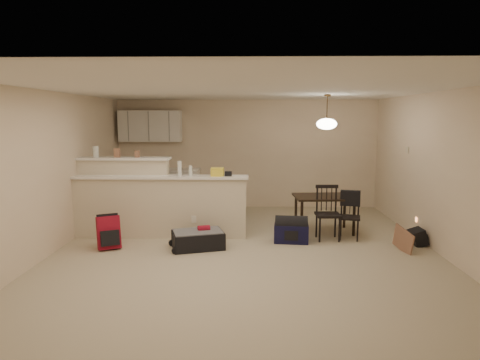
{
  "coord_description": "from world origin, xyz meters",
  "views": [
    {
      "loc": [
        0.06,
        -6.43,
        2.1
      ],
      "look_at": [
        -0.1,
        0.7,
        1.05
      ],
      "focal_mm": 32.0,
      "sensor_mm": 36.0,
      "label": 1
    }
  ],
  "objects_px": {
    "red_backpack": "(109,232)",
    "black_daypack": "(418,237)",
    "dining_chair_near": "(328,213)",
    "dining_table": "(324,200)",
    "pendant_lamp": "(327,123)",
    "suitcase": "(198,240)",
    "dining_chair_far": "(350,216)",
    "navy_duffel": "(291,233)"
  },
  "relations": [
    {
      "from": "dining_table",
      "to": "black_daypack",
      "type": "xyz_separation_m",
      "value": [
        1.42,
        -0.79,
        -0.46
      ]
    },
    {
      "from": "red_backpack",
      "to": "black_daypack",
      "type": "xyz_separation_m",
      "value": [
        5.06,
        0.29,
        -0.13
      ]
    },
    {
      "from": "suitcase",
      "to": "navy_duffel",
      "type": "relative_size",
      "value": 1.41
    },
    {
      "from": "dining_table",
      "to": "black_daypack",
      "type": "relative_size",
      "value": 3.8
    },
    {
      "from": "dining_chair_near",
      "to": "black_daypack",
      "type": "relative_size",
      "value": 3.14
    },
    {
      "from": "suitcase",
      "to": "black_daypack",
      "type": "relative_size",
      "value": 2.69
    },
    {
      "from": "dining_chair_near",
      "to": "black_daypack",
      "type": "xyz_separation_m",
      "value": [
        1.44,
        -0.28,
        -0.34
      ]
    },
    {
      "from": "black_daypack",
      "to": "dining_chair_far",
      "type": "bearing_deg",
      "value": 70.92
    },
    {
      "from": "dining_table",
      "to": "black_daypack",
      "type": "distance_m",
      "value": 1.69
    },
    {
      "from": "navy_duffel",
      "to": "dining_chair_near",
      "type": "bearing_deg",
      "value": 19.8
    },
    {
      "from": "suitcase",
      "to": "black_daypack",
      "type": "distance_m",
      "value": 3.63
    },
    {
      "from": "pendant_lamp",
      "to": "navy_duffel",
      "type": "bearing_deg",
      "value": -134.77
    },
    {
      "from": "black_daypack",
      "to": "suitcase",
      "type": "bearing_deg",
      "value": 92.52
    },
    {
      "from": "pendant_lamp",
      "to": "dining_chair_far",
      "type": "relative_size",
      "value": 0.76
    },
    {
      "from": "dining_table",
      "to": "red_backpack",
      "type": "bearing_deg",
      "value": -167.63
    },
    {
      "from": "dining_chair_near",
      "to": "navy_duffel",
      "type": "bearing_deg",
      "value": -167.07
    },
    {
      "from": "pendant_lamp",
      "to": "red_backpack",
      "type": "height_order",
      "value": "pendant_lamp"
    },
    {
      "from": "dining_table",
      "to": "red_backpack",
      "type": "height_order",
      "value": "dining_table"
    },
    {
      "from": "pendant_lamp",
      "to": "red_backpack",
      "type": "bearing_deg",
      "value": -163.46
    },
    {
      "from": "dining_chair_near",
      "to": "red_backpack",
      "type": "height_order",
      "value": "dining_chair_near"
    },
    {
      "from": "pendant_lamp",
      "to": "suitcase",
      "type": "distance_m",
      "value": 3.06
    },
    {
      "from": "dining_chair_near",
      "to": "suitcase",
      "type": "distance_m",
      "value": 2.27
    },
    {
      "from": "suitcase",
      "to": "black_daypack",
      "type": "xyz_separation_m",
      "value": [
        3.62,
        0.25,
        -0.0
      ]
    },
    {
      "from": "dining_chair_far",
      "to": "black_daypack",
      "type": "distance_m",
      "value": 1.14
    },
    {
      "from": "pendant_lamp",
      "to": "black_daypack",
      "type": "relative_size",
      "value": 2.08
    },
    {
      "from": "pendant_lamp",
      "to": "dining_chair_far",
      "type": "height_order",
      "value": "pendant_lamp"
    },
    {
      "from": "dining_chair_far",
      "to": "suitcase",
      "type": "distance_m",
      "value": 2.64
    },
    {
      "from": "suitcase",
      "to": "navy_duffel",
      "type": "bearing_deg",
      "value": -3.22
    },
    {
      "from": "dining_chair_near",
      "to": "dining_table",
      "type": "bearing_deg",
      "value": 86.34
    },
    {
      "from": "dining_chair_near",
      "to": "red_backpack",
      "type": "relative_size",
      "value": 1.78
    },
    {
      "from": "pendant_lamp",
      "to": "red_backpack",
      "type": "relative_size",
      "value": 1.18
    },
    {
      "from": "black_daypack",
      "to": "dining_chair_near",
      "type": "bearing_deg",
      "value": 77.4
    },
    {
      "from": "dining_table",
      "to": "pendant_lamp",
      "type": "height_order",
      "value": "pendant_lamp"
    },
    {
      "from": "dining_table",
      "to": "dining_chair_near",
      "type": "bearing_deg",
      "value": -96.4
    },
    {
      "from": "pendant_lamp",
      "to": "dining_chair_near",
      "type": "relative_size",
      "value": 0.66
    },
    {
      "from": "red_backpack",
      "to": "navy_duffel",
      "type": "height_order",
      "value": "red_backpack"
    },
    {
      "from": "dining_table",
      "to": "dining_chair_near",
      "type": "height_order",
      "value": "dining_chair_near"
    },
    {
      "from": "dining_chair_far",
      "to": "suitcase",
      "type": "height_order",
      "value": "dining_chair_far"
    },
    {
      "from": "pendant_lamp",
      "to": "dining_chair_far",
      "type": "distance_m",
      "value": 1.68
    },
    {
      "from": "dining_table",
      "to": "navy_duffel",
      "type": "bearing_deg",
      "value": -138.94
    },
    {
      "from": "red_backpack",
      "to": "black_daypack",
      "type": "distance_m",
      "value": 5.07
    },
    {
      "from": "dining_chair_far",
      "to": "black_daypack",
      "type": "xyz_separation_m",
      "value": [
        1.06,
        -0.34,
        -0.28
      ]
    }
  ]
}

